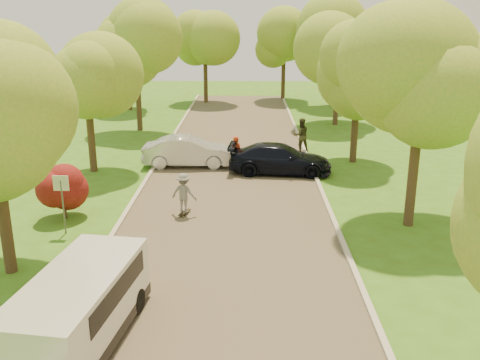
# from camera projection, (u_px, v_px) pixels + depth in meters

# --- Properties ---
(ground) EXTENTS (100.00, 100.00, 0.00)m
(ground) POSITION_uv_depth(u_px,v_px,m) (221.00, 289.00, 15.40)
(ground) COLOR #3C6518
(ground) RESTS_ON ground
(road) EXTENTS (8.00, 60.00, 0.01)m
(road) POSITION_uv_depth(u_px,v_px,m) (230.00, 198.00, 23.04)
(road) COLOR #4C4438
(road) RESTS_ON ground
(curb_left) EXTENTS (0.18, 60.00, 0.12)m
(curb_left) POSITION_uv_depth(u_px,v_px,m) (136.00, 196.00, 23.08)
(curb_left) COLOR #B2AD9E
(curb_left) RESTS_ON ground
(curb_right) EXTENTS (0.18, 60.00, 0.12)m
(curb_right) POSITION_uv_depth(u_px,v_px,m) (324.00, 197.00, 22.96)
(curb_right) COLOR #B2AD9E
(curb_right) RESTS_ON ground
(street_sign) EXTENTS (0.55, 0.06, 2.17)m
(street_sign) POSITION_uv_depth(u_px,v_px,m) (62.00, 192.00, 18.84)
(street_sign) COLOR #59595E
(street_sign) RESTS_ON ground
(red_shrub) EXTENTS (1.70, 1.70, 1.95)m
(red_shrub) POSITION_uv_depth(u_px,v_px,m) (63.00, 191.00, 20.42)
(red_shrub) COLOR #382619
(red_shrub) RESTS_ON ground
(tree_l_midb) EXTENTS (4.30, 4.20, 6.62)m
(tree_l_midb) POSITION_uv_depth(u_px,v_px,m) (90.00, 79.00, 25.59)
(tree_l_midb) COLOR #382619
(tree_l_midb) RESTS_ON ground
(tree_l_far) EXTENTS (4.92, 4.80, 7.79)m
(tree_l_far) POSITION_uv_depth(u_px,v_px,m) (139.00, 48.00, 34.87)
(tree_l_far) COLOR #382619
(tree_l_far) RESTS_ON ground
(tree_r_mida) EXTENTS (5.13, 5.00, 7.95)m
(tree_r_mida) POSITION_uv_depth(u_px,v_px,m) (429.00, 76.00, 18.43)
(tree_r_mida) COLOR #382619
(tree_r_mida) RESTS_ON ground
(tree_r_midb) EXTENTS (4.51, 4.40, 7.01)m
(tree_r_midb) POSITION_uv_depth(u_px,v_px,m) (362.00, 69.00, 27.22)
(tree_r_midb) COLOR #382619
(tree_r_midb) RESTS_ON ground
(tree_r_far) EXTENTS (5.33, 5.20, 8.34)m
(tree_r_far) POSITION_uv_depth(u_px,v_px,m) (343.00, 41.00, 36.48)
(tree_r_far) COLOR #382619
(tree_r_far) RESTS_ON ground
(tree_bg_a) EXTENTS (5.12, 5.00, 7.72)m
(tree_bg_a) POSITION_uv_depth(u_px,v_px,m) (129.00, 44.00, 42.59)
(tree_bg_a) COLOR #382619
(tree_bg_a) RESTS_ON ground
(tree_bg_b) EXTENTS (5.12, 5.00, 7.95)m
(tree_bg_b) POSITION_uv_depth(u_px,v_px,m) (338.00, 40.00, 44.19)
(tree_bg_b) COLOR #382619
(tree_bg_b) RESTS_ON ground
(tree_bg_c) EXTENTS (4.92, 4.80, 7.33)m
(tree_bg_c) POSITION_uv_depth(u_px,v_px,m) (207.00, 45.00, 46.41)
(tree_bg_c) COLOR #382619
(tree_bg_c) RESTS_ON ground
(tree_bg_d) EXTENTS (5.12, 5.00, 7.72)m
(tree_bg_d) POSITION_uv_depth(u_px,v_px,m) (287.00, 40.00, 48.13)
(tree_bg_d) COLOR #382619
(tree_bg_d) RESTS_ON ground
(minivan) EXTENTS (2.54, 5.03, 1.79)m
(minivan) POSITION_uv_depth(u_px,v_px,m) (80.00, 308.00, 12.62)
(minivan) COLOR silver
(minivan) RESTS_ON ground
(silver_sedan) EXTENTS (4.72, 1.71, 1.55)m
(silver_sedan) POSITION_uv_depth(u_px,v_px,m) (189.00, 152.00, 27.63)
(silver_sedan) COLOR silver
(silver_sedan) RESTS_ON ground
(dark_sedan) EXTENTS (5.23, 2.51, 1.47)m
(dark_sedan) POSITION_uv_depth(u_px,v_px,m) (280.00, 159.00, 26.38)
(dark_sedan) COLOR black
(dark_sedan) RESTS_ON ground
(longboard) EXTENTS (0.46, 0.85, 0.10)m
(longboard) POSITION_uv_depth(u_px,v_px,m) (185.00, 212.00, 21.08)
(longboard) COLOR black
(longboard) RESTS_ON ground
(skateboarder) EXTENTS (1.16, 0.87, 1.60)m
(skateboarder) POSITION_uv_depth(u_px,v_px,m) (184.00, 193.00, 20.84)
(skateboarder) COLOR slate
(skateboarder) RESTS_ON longboard
(person_striped) EXTENTS (0.70, 0.56, 1.68)m
(person_striped) POSITION_uv_depth(u_px,v_px,m) (236.00, 152.00, 27.21)
(person_striped) COLOR red
(person_striped) RESTS_ON ground
(person_olive) EXTENTS (1.09, 0.93, 1.94)m
(person_olive) POSITION_uv_depth(u_px,v_px,m) (301.00, 135.00, 30.47)
(person_olive) COLOR #363721
(person_olive) RESTS_ON ground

